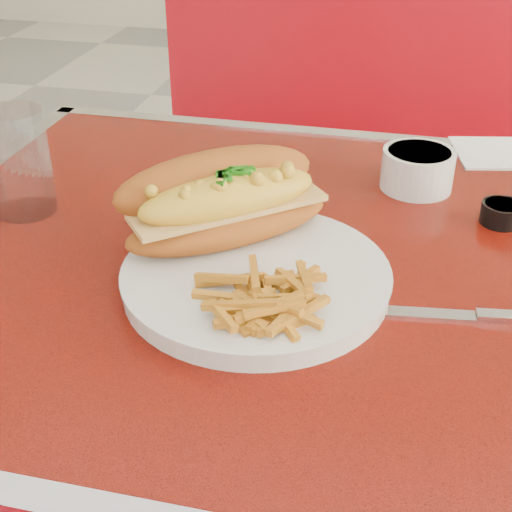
% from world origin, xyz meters
% --- Properties ---
extents(diner_table, '(1.23, 0.83, 0.77)m').
position_xyz_m(diner_table, '(0.00, 0.00, 0.61)').
color(diner_table, red).
rests_on(diner_table, ground).
extents(booth_bench_far, '(1.20, 0.51, 0.90)m').
position_xyz_m(booth_bench_far, '(0.00, 0.81, 0.29)').
color(booth_bench_far, '#9D0A15').
rests_on(booth_bench_far, ground).
extents(dinner_plate, '(0.35, 0.35, 0.02)m').
position_xyz_m(dinner_plate, '(-0.13, -0.08, 0.78)').
color(dinner_plate, silver).
rests_on(dinner_plate, diner_table).
extents(mac_hoagie, '(0.27, 0.25, 0.11)m').
position_xyz_m(mac_hoagie, '(-0.19, -0.01, 0.84)').
color(mac_hoagie, '#A7561A').
rests_on(mac_hoagie, dinner_plate).
extents(fries_pile, '(0.12, 0.12, 0.03)m').
position_xyz_m(fries_pile, '(-0.11, -0.15, 0.81)').
color(fries_pile, orange).
rests_on(fries_pile, dinner_plate).
extents(fork, '(0.04, 0.14, 0.00)m').
position_xyz_m(fork, '(-0.08, -0.02, 0.79)').
color(fork, silver).
rests_on(fork, dinner_plate).
extents(gravy_ramekin, '(0.13, 0.13, 0.06)m').
position_xyz_m(gravy_ramekin, '(0.03, 0.22, 0.80)').
color(gravy_ramekin, silver).
rests_on(gravy_ramekin, diner_table).
extents(sauce_cup_left, '(0.06, 0.06, 0.03)m').
position_xyz_m(sauce_cup_left, '(-0.20, 0.17, 0.78)').
color(sauce_cup_left, black).
rests_on(sauce_cup_left, diner_table).
extents(sauce_cup_right, '(0.07, 0.07, 0.03)m').
position_xyz_m(sauce_cup_right, '(0.14, 0.14, 0.78)').
color(sauce_cup_right, black).
rests_on(sauce_cup_right, diner_table).
extents(water_tumbler, '(0.10, 0.10, 0.14)m').
position_xyz_m(water_tumbler, '(-0.47, 0.03, 0.84)').
color(water_tumbler, '#A2BED1').
rests_on(water_tumbler, diner_table).
extents(knife, '(0.23, 0.04, 0.01)m').
position_xyz_m(knife, '(0.09, -0.09, 0.77)').
color(knife, silver).
rests_on(knife, diner_table).
extents(paper_napkin, '(0.15, 0.15, 0.00)m').
position_xyz_m(paper_napkin, '(0.15, 0.37, 0.77)').
color(paper_napkin, white).
rests_on(paper_napkin, diner_table).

